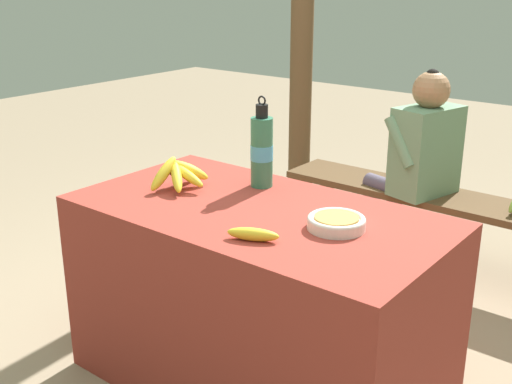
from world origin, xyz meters
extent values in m
plane|color=gray|center=(0.00, 0.00, 0.00)|extent=(12.00, 12.00, 0.00)
cube|color=maroon|center=(0.00, 0.00, 0.36)|extent=(1.33, 0.71, 0.72)
sphere|color=#4C381E|center=(-0.40, 0.00, 0.78)|extent=(0.05, 0.05, 0.05)
ellipsoid|color=yellow|center=(-0.40, -0.06, 0.78)|extent=(0.04, 0.15, 0.13)
ellipsoid|color=yellow|center=(-0.35, -0.04, 0.78)|extent=(0.15, 0.14, 0.11)
ellipsoid|color=yellow|center=(-0.34, 0.00, 0.78)|extent=(0.17, 0.04, 0.09)
ellipsoid|color=yellow|center=(-0.36, 0.04, 0.78)|extent=(0.14, 0.14, 0.11)
ellipsoid|color=yellow|center=(-0.40, 0.06, 0.78)|extent=(0.05, 0.16, 0.10)
cylinder|color=white|center=(0.31, 0.02, 0.73)|extent=(0.19, 0.19, 0.03)
torus|color=white|center=(0.31, 0.02, 0.75)|extent=(0.19, 0.19, 0.02)
cylinder|color=#BC8942|center=(0.31, 0.02, 0.75)|extent=(0.14, 0.14, 0.01)
cylinder|color=#337556|center=(-0.14, 0.21, 0.85)|extent=(0.08, 0.08, 0.27)
cylinder|color=#47A8D1|center=(-0.14, 0.21, 0.85)|extent=(0.09, 0.09, 0.06)
cylinder|color=black|center=(-0.14, 0.21, 1.01)|extent=(0.05, 0.05, 0.05)
torus|color=black|center=(-0.14, 0.21, 1.05)|extent=(0.04, 0.01, 0.04)
ellipsoid|color=yellow|center=(0.16, -0.22, 0.74)|extent=(0.17, 0.10, 0.04)
cube|color=brown|center=(0.08, 1.34, 0.41)|extent=(1.59, 0.32, 0.04)
cube|color=brown|center=(-0.62, 1.22, 0.20)|extent=(0.06, 0.06, 0.39)
cube|color=brown|center=(-0.62, 1.46, 0.20)|extent=(0.06, 0.06, 0.39)
cylinder|color=#564C60|center=(-0.23, 1.28, 0.21)|extent=(0.09, 0.09, 0.43)
cylinder|color=#564C60|center=(-0.11, 1.25, 0.44)|extent=(0.31, 0.16, 0.09)
cylinder|color=#564C60|center=(-0.18, 1.46, 0.21)|extent=(0.09, 0.09, 0.43)
cylinder|color=#564C60|center=(-0.06, 1.43, 0.44)|extent=(0.31, 0.16, 0.09)
cube|color=slate|center=(0.04, 1.31, 0.65)|extent=(0.28, 0.38, 0.45)
cylinder|color=slate|center=(-0.03, 1.16, 0.72)|extent=(0.21, 0.11, 0.25)
cylinder|color=slate|center=(0.06, 1.47, 0.72)|extent=(0.21, 0.11, 0.25)
sphere|color=#9E704C|center=(0.04, 1.31, 0.96)|extent=(0.18, 0.18, 0.18)
sphere|color=black|center=(0.04, 1.31, 1.02)|extent=(0.07, 0.07, 0.07)
cylinder|color=brown|center=(-0.92, 1.60, 1.22)|extent=(0.14, 0.14, 2.44)
camera|label=1|loc=(1.29, -1.64, 1.51)|focal=45.00mm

